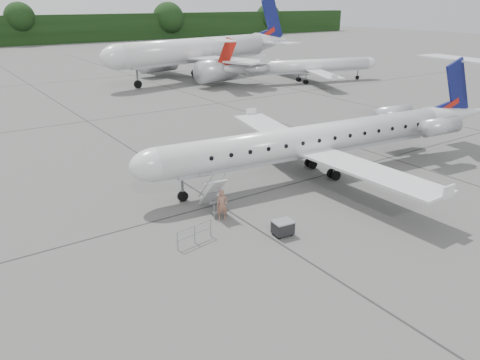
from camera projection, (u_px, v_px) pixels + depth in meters
ground at (357, 215)px, 27.63m from camera, size 320.00×320.00×0.00m
main_regional_jet at (313, 125)px, 32.49m from camera, size 31.38×24.17×7.49m
airstair at (213, 193)px, 27.70m from camera, size 1.10×2.38×2.35m
passenger at (222, 205)px, 26.73m from camera, size 0.79×0.69×1.82m
safety_railing at (195, 234)px, 24.25m from camera, size 2.18×0.45×1.00m
baggage_cart at (283, 228)px, 25.09m from camera, size 1.12×0.95×0.89m
bg_narrowbody at (196, 38)px, 72.54m from camera, size 39.73×31.88×12.74m
bg_regional_right at (309, 59)px, 70.97m from camera, size 30.40×25.23×6.91m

